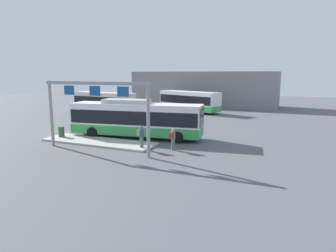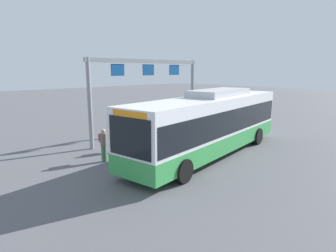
{
  "view_description": "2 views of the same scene",
  "coord_description": "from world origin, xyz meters",
  "px_view_note": "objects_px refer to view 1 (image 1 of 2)",
  "views": [
    {
      "loc": [
        13.25,
        -23.01,
        5.7
      ],
      "look_at": [
        3.47,
        -0.73,
        1.43
      ],
      "focal_mm": 31.7,
      "sensor_mm": 36.0,
      "label": 1
    },
    {
      "loc": [
        12.01,
        9.41,
        4.51
      ],
      "look_at": [
        1.49,
        -1.7,
        1.53
      ],
      "focal_mm": 30.88,
      "sensor_mm": 36.0,
      "label": 2
    }
  ],
  "objects_px": {
    "bus_background_left": "(104,102)",
    "person_boarding": "(141,136)",
    "bus_background_right": "(189,100)",
    "bus_main": "(136,118)",
    "trash_bin": "(61,132)",
    "person_waiting_near": "(173,139)"
  },
  "relations": [
    {
      "from": "bus_background_right",
      "to": "trash_bin",
      "type": "distance_m",
      "value": 22.97
    },
    {
      "from": "bus_background_right",
      "to": "trash_bin",
      "type": "xyz_separation_m",
      "value": [
        -4.03,
        -22.59,
        -1.17
      ]
    },
    {
      "from": "bus_background_right",
      "to": "person_waiting_near",
      "type": "bearing_deg",
      "value": 128.01
    },
    {
      "from": "person_boarding",
      "to": "trash_bin",
      "type": "xyz_separation_m",
      "value": [
        -8.47,
        0.61,
        -0.44
      ]
    },
    {
      "from": "bus_background_left",
      "to": "person_boarding",
      "type": "xyz_separation_m",
      "value": [
        14.91,
        -16.04,
        -0.73
      ]
    },
    {
      "from": "person_boarding",
      "to": "trash_bin",
      "type": "height_order",
      "value": "person_boarding"
    },
    {
      "from": "trash_bin",
      "to": "person_waiting_near",
      "type": "bearing_deg",
      "value": 0.9
    },
    {
      "from": "bus_background_left",
      "to": "person_waiting_near",
      "type": "relative_size",
      "value": 5.97
    },
    {
      "from": "person_boarding",
      "to": "person_waiting_near",
      "type": "xyz_separation_m",
      "value": [
        2.29,
        0.78,
        -0.16
      ]
    },
    {
      "from": "bus_main",
      "to": "bus_background_right",
      "type": "distance_m",
      "value": 19.67
    },
    {
      "from": "person_boarding",
      "to": "person_waiting_near",
      "type": "distance_m",
      "value": 2.43
    },
    {
      "from": "bus_main",
      "to": "person_boarding",
      "type": "bearing_deg",
      "value": -63.64
    },
    {
      "from": "trash_bin",
      "to": "bus_background_right",
      "type": "bearing_deg",
      "value": 79.89
    },
    {
      "from": "person_boarding",
      "to": "bus_background_right",
      "type": "bearing_deg",
      "value": 35.0
    },
    {
      "from": "bus_background_left",
      "to": "bus_background_right",
      "type": "distance_m",
      "value": 12.68
    },
    {
      "from": "bus_main",
      "to": "bus_background_right",
      "type": "bearing_deg",
      "value": 87.16
    },
    {
      "from": "bus_main",
      "to": "person_boarding",
      "type": "height_order",
      "value": "bus_main"
    },
    {
      "from": "bus_background_left",
      "to": "person_boarding",
      "type": "relative_size",
      "value": 5.97
    },
    {
      "from": "person_boarding",
      "to": "trash_bin",
      "type": "distance_m",
      "value": 8.51
    },
    {
      "from": "bus_main",
      "to": "bus_background_left",
      "type": "bearing_deg",
      "value": 126.48
    },
    {
      "from": "bus_background_left",
      "to": "person_waiting_near",
      "type": "height_order",
      "value": "bus_background_left"
    },
    {
      "from": "person_boarding",
      "to": "person_waiting_near",
      "type": "relative_size",
      "value": 1.0
    }
  ]
}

